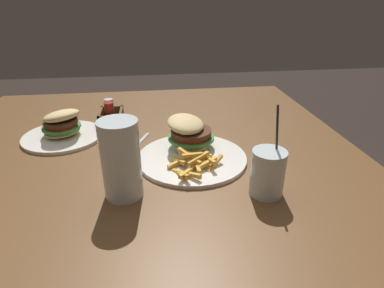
# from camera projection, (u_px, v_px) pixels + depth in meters

# --- Properties ---
(dining_table) EXTENTS (1.29, 1.20, 0.74)m
(dining_table) POSITION_uv_depth(u_px,v_px,m) (149.00, 200.00, 0.91)
(dining_table) COLOR brown
(dining_table) RESTS_ON ground_plane
(meal_plate_near) EXTENTS (0.29, 0.29, 0.10)m
(meal_plate_near) POSITION_uv_depth(u_px,v_px,m) (191.00, 144.00, 0.86)
(meal_plate_near) COLOR white
(meal_plate_near) RESTS_ON dining_table
(beer_glass) EXTENTS (0.08, 0.08, 0.17)m
(beer_glass) POSITION_uv_depth(u_px,v_px,m) (121.00, 161.00, 0.67)
(beer_glass) COLOR silver
(beer_glass) RESTS_ON dining_table
(juice_glass) EXTENTS (0.07, 0.07, 0.20)m
(juice_glass) POSITION_uv_depth(u_px,v_px,m) (267.00, 174.00, 0.69)
(juice_glass) COLOR silver
(juice_glass) RESTS_ON dining_table
(spoon) EXTENTS (0.17, 0.09, 0.01)m
(spoon) POSITION_uv_depth(u_px,v_px,m) (130.00, 150.00, 0.89)
(spoon) COLOR silver
(spoon) RESTS_ON dining_table
(meal_plate_far) EXTENTS (0.24, 0.24, 0.10)m
(meal_plate_far) POSITION_uv_depth(u_px,v_px,m) (62.00, 129.00, 0.96)
(meal_plate_far) COLOR white
(meal_plate_far) RESTS_ON dining_table
(condiment_caddy) EXTENTS (0.10, 0.07, 0.09)m
(condiment_caddy) POSITION_uv_depth(u_px,v_px,m) (111.00, 119.00, 1.03)
(condiment_caddy) COLOR brown
(condiment_caddy) RESTS_ON dining_table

